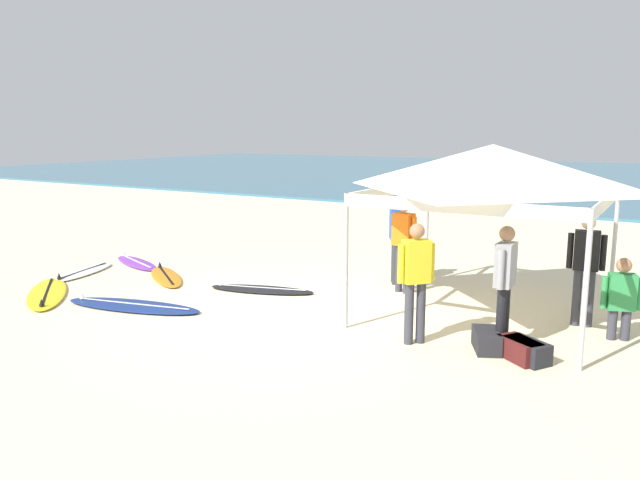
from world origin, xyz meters
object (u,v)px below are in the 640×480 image
(person_blue, at_px, (396,233))
(gear_bag_near_tent, at_px, (520,350))
(surfboard_yellow, at_px, (47,293))
(canopy_tent, at_px, (492,168))
(person_grey, at_px, (505,279))
(person_green, at_px, (621,295))
(surfboard_purple, at_px, (137,263))
(person_orange, at_px, (404,240))
(gear_bag_by_pole, at_px, (487,340))
(person_black, at_px, (586,263))
(surfboard_navy, at_px, (133,306))
(surfboard_white, at_px, (83,272))
(surfboard_black, at_px, (261,289))
(person_yellow, at_px, (416,275))
(surfboard_orange, at_px, (166,276))
(gear_bag_on_sand, at_px, (526,351))

(person_blue, bearing_deg, gear_bag_near_tent, -43.62)
(surfboard_yellow, bearing_deg, canopy_tent, 21.19)
(person_grey, height_order, person_green, person_grey)
(person_green, bearing_deg, surfboard_purple, 179.83)
(person_orange, relative_size, gear_bag_by_pole, 2.85)
(person_black, bearing_deg, canopy_tent, -169.40)
(surfboard_navy, height_order, person_grey, person_grey)
(surfboard_navy, height_order, person_orange, person_orange)
(surfboard_white, xyz_separation_m, person_grey, (8.66, -0.01, 0.95))
(gear_bag_by_pole, bearing_deg, surfboard_black, 167.89)
(canopy_tent, bearing_deg, surfboard_yellow, -158.81)
(surfboard_purple, height_order, person_yellow, person_yellow)
(surfboard_yellow, bearing_deg, person_blue, 38.50)
(surfboard_purple, xyz_separation_m, gear_bag_by_pole, (8.24, -1.42, 0.10))
(surfboard_orange, bearing_deg, person_yellow, -10.11)
(person_yellow, bearing_deg, gear_bag_on_sand, 3.71)
(person_green, xyz_separation_m, gear_bag_on_sand, (-0.95, -1.52, -0.52))
(person_grey, relative_size, gear_bag_near_tent, 2.85)
(surfboard_orange, height_order, person_green, person_green)
(surfboard_yellow, relative_size, person_orange, 1.30)
(person_blue, bearing_deg, gear_bag_by_pole, -47.11)
(surfboard_yellow, bearing_deg, surfboard_white, 119.84)
(surfboard_white, bearing_deg, person_blue, 23.64)
(canopy_tent, relative_size, surfboard_black, 1.66)
(person_yellow, bearing_deg, canopy_tent, 74.17)
(person_black, xyz_separation_m, gear_bag_by_pole, (-0.96, -1.81, -0.85))
(surfboard_navy, xyz_separation_m, surfboard_yellow, (-1.94, -0.23, 0.00))
(surfboard_purple, distance_m, surfboard_orange, 1.62)
(canopy_tent, height_order, person_orange, canopy_tent)
(surfboard_white, height_order, person_blue, person_blue)
(surfboard_yellow, bearing_deg, person_green, 16.08)
(person_blue, distance_m, gear_bag_by_pole, 3.90)
(surfboard_navy, relative_size, person_orange, 1.53)
(person_blue, relative_size, person_green, 1.43)
(person_orange, bearing_deg, surfboard_white, -162.18)
(surfboard_white, xyz_separation_m, person_green, (10.01, 1.19, 0.62))
(canopy_tent, height_order, person_black, canopy_tent)
(gear_bag_by_pole, bearing_deg, person_black, 62.14)
(surfboard_purple, bearing_deg, person_green, -0.17)
(surfboard_orange, relative_size, person_black, 1.09)
(person_yellow, height_order, gear_bag_near_tent, person_yellow)
(person_blue, height_order, gear_bag_by_pole, person_blue)
(canopy_tent, height_order, gear_bag_near_tent, canopy_tent)
(canopy_tent, bearing_deg, surfboard_orange, -173.26)
(surfboard_black, height_order, gear_bag_on_sand, gear_bag_on_sand)
(surfboard_yellow, xyz_separation_m, person_orange, (5.48, 3.48, 0.95))
(canopy_tent, distance_m, gear_bag_on_sand, 2.98)
(person_black, bearing_deg, person_orange, 172.37)
(gear_bag_near_tent, bearing_deg, person_green, 55.99)
(surfboard_white, distance_m, person_grey, 8.71)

